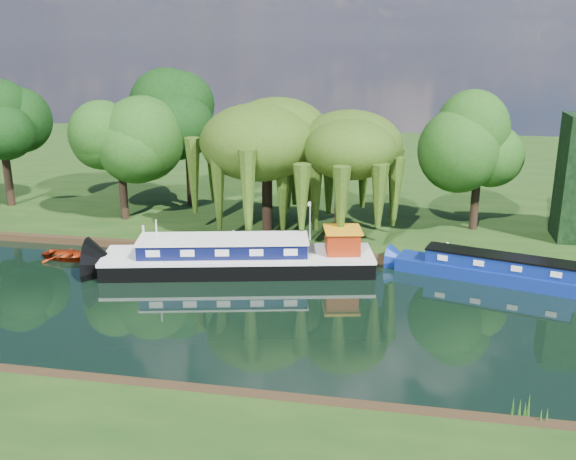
# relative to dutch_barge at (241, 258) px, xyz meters

# --- Properties ---
(ground) EXTENTS (120.00, 120.00, 0.00)m
(ground) POSITION_rel_dutch_barge_xyz_m (2.74, -5.34, -0.81)
(ground) COLOR black
(far_bank) EXTENTS (120.00, 52.00, 0.45)m
(far_bank) POSITION_rel_dutch_barge_xyz_m (2.74, 28.66, -0.59)
(far_bank) COLOR black
(far_bank) RESTS_ON ground
(dutch_barge) EXTENTS (15.89, 6.76, 3.27)m
(dutch_barge) POSITION_rel_dutch_barge_xyz_m (0.00, 0.00, 0.00)
(dutch_barge) COLOR black
(dutch_barge) RESTS_ON ground
(narrowboat) EXTENTS (11.43, 4.87, 1.65)m
(narrowboat) POSITION_rel_dutch_barge_xyz_m (14.46, 1.09, -0.22)
(narrowboat) COLOR navy
(narrowboat) RESTS_ON ground
(red_dinghy) EXTENTS (3.46, 2.61, 0.68)m
(red_dinghy) POSITION_rel_dutch_barge_xyz_m (-10.90, 0.05, -0.81)
(red_dinghy) COLOR maroon
(red_dinghy) RESTS_ON ground
(willow_left) EXTENTS (6.91, 6.91, 8.28)m
(willow_left) POSITION_rel_dutch_barge_xyz_m (0.03, 6.96, 5.66)
(willow_left) COLOR black
(willow_left) RESTS_ON far_bank
(willow_right) EXTENTS (6.02, 6.02, 7.33)m
(willow_right) POSITION_rel_dutch_barge_xyz_m (5.06, 5.77, 4.98)
(willow_right) COLOR black
(willow_right) RESTS_ON far_bank
(tree_far_left) EXTENTS (5.19, 5.19, 8.35)m
(tree_far_left) POSITION_rel_dutch_barge_xyz_m (-10.66, 7.73, 5.36)
(tree_far_left) COLOR black
(tree_far_left) RESTS_ON far_bank
(tree_far_back) EXTENTS (5.15, 5.15, 8.65)m
(tree_far_back) POSITION_rel_dutch_barge_xyz_m (-20.99, 9.67, 5.68)
(tree_far_back) COLOR black
(tree_far_back) RESTS_ON far_bank
(tree_far_mid) EXTENTS (5.79, 5.79, 9.47)m
(tree_far_mid) POSITION_rel_dutch_barge_xyz_m (-7.19, 12.30, 6.16)
(tree_far_mid) COLOR black
(tree_far_mid) RESTS_ON far_bank
(tree_far_right) EXTENTS (4.89, 4.89, 7.99)m
(tree_far_right) POSITION_rel_dutch_barge_xyz_m (13.78, 9.69, 5.14)
(tree_far_right) COLOR black
(tree_far_right) RESTS_ON far_bank
(lamppost) EXTENTS (0.36, 0.36, 2.56)m
(lamppost) POSITION_rel_dutch_barge_xyz_m (3.24, 5.16, 1.61)
(lamppost) COLOR silver
(lamppost) RESTS_ON far_bank
(mooring_posts) EXTENTS (19.16, 0.16, 1.00)m
(mooring_posts) POSITION_rel_dutch_barge_xyz_m (2.24, 3.06, 0.14)
(mooring_posts) COLOR silver
(mooring_posts) RESTS_ON far_bank
(reeds_near) EXTENTS (33.70, 1.50, 1.10)m
(reeds_near) POSITION_rel_dutch_barge_xyz_m (9.61, -12.92, -0.26)
(reeds_near) COLOR #184211
(reeds_near) RESTS_ON ground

